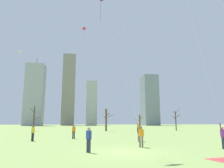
# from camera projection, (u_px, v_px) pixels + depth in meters

# --- Properties ---
(ground_plane) EXTENTS (400.00, 400.00, 0.00)m
(ground_plane) POSITION_uv_depth(u_px,v_px,m) (127.00, 152.00, 13.92)
(ground_plane) COLOR #7A934C
(kite_flyer_foreground_left_pink) EXTENTS (5.16, 5.99, 22.37)m
(kite_flyer_foreground_left_pink) POSITION_uv_depth(u_px,v_px,m) (133.00, 91.00, 21.24)
(kite_flyer_foreground_left_pink) COLOR #726656
(kite_flyer_foreground_left_pink) RESTS_ON ground
(kite_flyer_midfield_left_purple) EXTENTS (4.42, 2.01, 12.17)m
(kite_flyer_midfield_left_purple) POSITION_uv_depth(u_px,v_px,m) (134.00, 110.00, 16.64)
(kite_flyer_midfield_left_purple) COLOR #726656
(kite_flyer_midfield_left_purple) RESTS_ON ground
(kite_flyer_midfield_center_green) EXTENTS (8.41, 5.00, 21.78)m
(kite_flyer_midfield_center_green) POSITION_uv_depth(u_px,v_px,m) (206.00, 71.00, 15.15)
(kite_flyer_midfield_center_green) COLOR #33384C
(kite_flyer_midfield_center_green) RESTS_ON ground
(bystander_far_off_by_trees) EXTENTS (0.36, 0.44, 1.62)m
(bystander_far_off_by_trees) POSITION_uv_depth(u_px,v_px,m) (89.00, 138.00, 13.72)
(bystander_far_off_by_trees) COLOR #33384C
(bystander_far_off_by_trees) RESTS_ON ground
(bystander_strolling_midfield) EXTENTS (0.42, 0.37, 1.62)m
(bystander_strolling_midfield) POSITION_uv_depth(u_px,v_px,m) (74.00, 131.00, 25.43)
(bystander_strolling_midfield) COLOR black
(bystander_strolling_midfield) RESTS_ON ground
(bystander_watching_nearby) EXTENTS (0.37, 0.41, 1.62)m
(bystander_watching_nearby) POSITION_uv_depth(u_px,v_px,m) (33.00, 132.00, 22.02)
(bystander_watching_nearby) COLOR black
(bystander_watching_nearby) RESTS_ON ground
(distant_kite_high_overhead_red) EXTENTS (8.31, 0.49, 18.10)m
(distant_kite_high_overhead_red) POSITION_uv_depth(u_px,v_px,m) (90.00, 42.00, 35.96)
(distant_kite_high_overhead_red) COLOR red
(distant_kite_high_overhead_red) RESTS_ON ground
(distant_kite_drifting_left_white) EXTENTS (3.74, 0.94, 14.51)m
(distant_kite_drifting_left_white) POSITION_uv_depth(u_px,v_px,m) (21.00, 60.00, 36.74)
(distant_kite_drifting_left_white) COLOR white
(distant_kite_drifting_left_white) RESTS_ON ground
(bare_tree_left_of_center) EXTENTS (2.40, 3.05, 5.73)m
(bare_tree_left_of_center) POSITION_uv_depth(u_px,v_px,m) (34.00, 118.00, 48.52)
(bare_tree_left_of_center) COLOR #423326
(bare_tree_left_of_center) RESTS_ON ground
(bare_tree_rightmost) EXTENTS (2.46, 1.66, 5.38)m
(bare_tree_rightmost) POSITION_uv_depth(u_px,v_px,m) (106.00, 119.00, 48.53)
(bare_tree_rightmost) COLOR brown
(bare_tree_rightmost) RESTS_ON ground
(bare_tree_leftmost) EXTENTS (2.09, 1.73, 3.94)m
(bare_tree_leftmost) POSITION_uv_depth(u_px,v_px,m) (140.00, 122.00, 51.54)
(bare_tree_leftmost) COLOR brown
(bare_tree_leftmost) RESTS_ON ground
(bare_tree_right_of_center) EXTENTS (2.10, 2.00, 5.21)m
(bare_tree_right_of_center) POSITION_uv_depth(u_px,v_px,m) (176.00, 120.00, 51.33)
(bare_tree_right_of_center) COLOR #4C3828
(bare_tree_right_of_center) RESTS_ON ground
(skyline_slender_spire) EXTENTS (9.77, 11.31, 33.41)m
(skyline_slender_spire) POSITION_uv_depth(u_px,v_px,m) (150.00, 100.00, 142.90)
(skyline_slender_spire) COLOR gray
(skyline_slender_spire) RESTS_ON ground
(skyline_mid_tower_right) EXTENTS (11.22, 11.23, 43.53)m
(skyline_mid_tower_right) POSITION_uv_depth(u_px,v_px,m) (35.00, 95.00, 134.84)
(skyline_mid_tower_right) COLOR #9EA3AD
(skyline_mid_tower_right) RESTS_ON ground
(skyline_short_annex) EXTENTS (7.58, 6.91, 30.62)m
(skyline_short_annex) POSITION_uv_depth(u_px,v_px,m) (91.00, 103.00, 148.08)
(skyline_short_annex) COLOR #B2B2B7
(skyline_short_annex) RESTS_ON ground
(skyline_squat_block) EXTENTS (8.46, 8.32, 48.59)m
(skyline_squat_block) POSITION_uv_depth(u_px,v_px,m) (69.00, 89.00, 145.50)
(skyline_squat_block) COLOR gray
(skyline_squat_block) RESTS_ON ground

